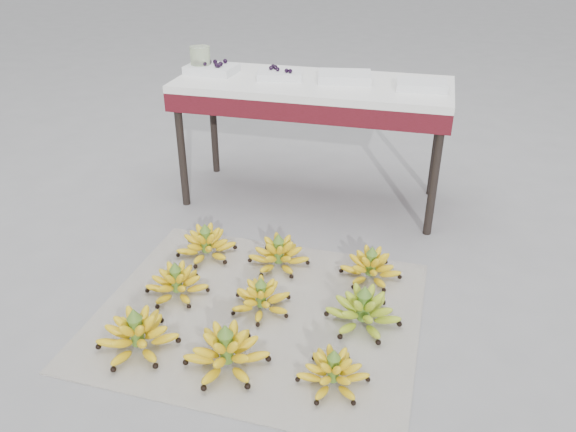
% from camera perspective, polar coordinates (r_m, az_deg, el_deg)
% --- Properties ---
extents(ground, '(60.00, 60.00, 0.00)m').
position_cam_1_polar(ground, '(2.32, -0.98, -8.92)').
color(ground, slate).
rests_on(ground, ground).
extents(newspaper_mat, '(1.28, 1.08, 0.01)m').
position_cam_1_polar(newspaper_mat, '(2.27, -2.97, -9.81)').
color(newspaper_mat, white).
rests_on(newspaper_mat, ground).
extents(bunch_front_left, '(0.29, 0.29, 0.18)m').
position_cam_1_polar(bunch_front_left, '(2.14, -15.07, -11.58)').
color(bunch_front_left, '#DDC303').
rests_on(bunch_front_left, newspaper_mat).
extents(bunch_front_center, '(0.31, 0.31, 0.18)m').
position_cam_1_polar(bunch_front_center, '(2.01, -6.27, -13.53)').
color(bunch_front_center, '#DDC303').
rests_on(bunch_front_center, newspaper_mat).
extents(bunch_front_right, '(0.27, 0.27, 0.15)m').
position_cam_1_polar(bunch_front_right, '(1.95, 4.61, -15.52)').
color(bunch_front_right, '#DDC303').
rests_on(bunch_front_right, newspaper_mat).
extents(bunch_mid_left, '(0.28, 0.28, 0.16)m').
position_cam_1_polar(bunch_mid_left, '(2.38, -11.24, -6.72)').
color(bunch_mid_left, '#DDC303').
rests_on(bunch_mid_left, newspaper_mat).
extents(bunch_mid_center, '(0.32, 0.32, 0.15)m').
position_cam_1_polar(bunch_mid_center, '(2.25, -2.74, -8.34)').
color(bunch_mid_center, '#DDC303').
rests_on(bunch_mid_center, newspaper_mat).
extents(bunch_mid_right, '(0.35, 0.35, 0.18)m').
position_cam_1_polar(bunch_mid_right, '(2.19, 7.64, -9.50)').
color(bunch_mid_right, '#6A9C1F').
rests_on(bunch_mid_right, newspaper_mat).
extents(bunch_back_left, '(0.27, 0.27, 0.16)m').
position_cam_1_polar(bunch_back_left, '(2.61, -8.30, -2.85)').
color(bunch_back_left, '#DDC303').
rests_on(bunch_back_left, newspaper_mat).
extents(bunch_back_center, '(0.32, 0.32, 0.16)m').
position_cam_1_polar(bunch_back_center, '(2.51, -0.96, -3.94)').
color(bunch_back_center, '#DDC303').
rests_on(bunch_back_center, newspaper_mat).
extents(bunch_back_right, '(0.34, 0.34, 0.16)m').
position_cam_1_polar(bunch_back_right, '(2.46, 8.40, -5.14)').
color(bunch_back_right, '#DDC303').
rests_on(bunch_back_right, newspaper_mat).
extents(vendor_table, '(1.38, 0.55, 0.66)m').
position_cam_1_polar(vendor_table, '(2.92, 2.51, 12.12)').
color(vendor_table, black).
rests_on(vendor_table, ground).
extents(tray_far_left, '(0.27, 0.20, 0.06)m').
position_cam_1_polar(tray_far_left, '(3.07, -7.76, 14.63)').
color(tray_far_left, silver).
rests_on(tray_far_left, vendor_table).
extents(tray_left, '(0.25, 0.21, 0.06)m').
position_cam_1_polar(tray_left, '(2.94, -0.87, 14.20)').
color(tray_left, silver).
rests_on(tray_left, vendor_table).
extents(tray_right, '(0.29, 0.23, 0.04)m').
position_cam_1_polar(tray_right, '(2.90, 5.79, 13.90)').
color(tray_right, silver).
rests_on(tray_right, vendor_table).
extents(tray_far_right, '(0.25, 0.19, 0.04)m').
position_cam_1_polar(tray_far_right, '(2.82, 13.41, 12.83)').
color(tray_far_right, silver).
rests_on(tray_far_right, vendor_table).
extents(glass_jar, '(0.14, 0.14, 0.13)m').
position_cam_1_polar(glass_jar, '(3.08, -8.89, 15.44)').
color(glass_jar, '#DFF3C1').
rests_on(glass_jar, vendor_table).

